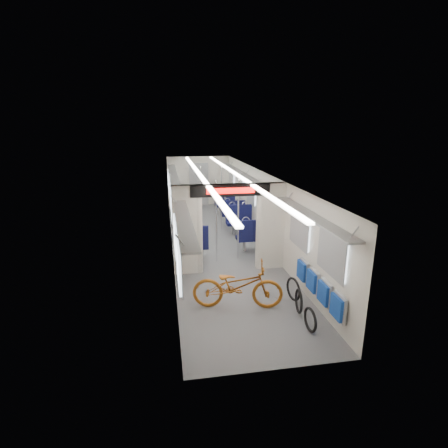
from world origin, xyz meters
name	(u,v)px	position (x,y,z in m)	size (l,w,h in m)	color
carriage	(219,201)	(0.00, -0.27, 1.50)	(12.00, 12.02, 2.31)	#515456
bicycle	(238,286)	(-0.20, -3.97, 0.49)	(0.66, 1.88, 0.99)	#9F5817
flip_bench	(318,287)	(1.35, -4.47, 0.58)	(0.12, 2.08, 0.48)	gray
bike_hoop_a	(310,321)	(0.95, -5.07, 0.21)	(0.47, 0.47, 0.05)	black
bike_hoop_b	(299,302)	(0.99, -4.40, 0.23)	(0.51, 0.51, 0.05)	black
bike_hoop_c	(293,290)	(1.06, -3.88, 0.24)	(0.53, 0.53, 0.05)	black
seat_bay_near_left	(189,232)	(-0.93, -0.20, 0.56)	(0.94, 2.23, 1.15)	#0C0E38
seat_bay_near_right	(245,225)	(0.93, 0.20, 0.56)	(0.93, 2.16, 1.13)	#0C0E38
seat_bay_far_left	(182,207)	(-0.94, 3.31, 0.54)	(0.90, 2.02, 1.08)	#0C0E38
seat_bay_far_right	(229,206)	(0.93, 3.14, 0.53)	(0.89, 1.97, 1.07)	#0C0E38
stanchion_near_left	(216,222)	(-0.25, -1.36, 1.15)	(0.04, 0.04, 2.30)	silver
stanchion_near_right	(238,220)	(0.39, -1.23, 1.15)	(0.04, 0.04, 2.30)	silver
stanchion_far_left	(201,198)	(-0.31, 1.90, 1.15)	(0.04, 0.04, 2.30)	silver
stanchion_far_right	(221,199)	(0.39, 1.71, 1.15)	(0.04, 0.04, 2.30)	silver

